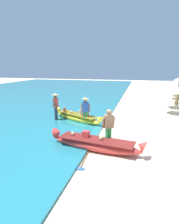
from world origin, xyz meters
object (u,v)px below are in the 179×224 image
(boat_yellow_midground, at_px, (77,117))
(person_vendor_assistant, at_px, (56,105))
(paddle, at_px, (83,162))
(person_tourist_customer, at_px, (109,127))
(person_vendor_hatted, at_px, (85,109))
(boat_red_foreground, at_px, (96,144))

(boat_yellow_midground, height_order, person_vendor_assistant, person_vendor_assistant)
(person_vendor_assistant, relative_size, paddle, 1.11)
(boat_yellow_midground, relative_size, person_tourist_customer, 2.16)
(boat_yellow_midground, height_order, paddle, boat_yellow_midground)
(person_vendor_hatted, xyz_separation_m, person_tourist_customer, (1.86, -2.98, -0.01))
(boat_yellow_midground, xyz_separation_m, paddle, (1.88, -4.98, -0.25))
(boat_yellow_midground, relative_size, person_vendor_assistant, 2.03)
(person_vendor_assistant, bearing_deg, person_vendor_hatted, -7.59)
(person_tourist_customer, bearing_deg, person_vendor_hatted, 121.93)
(boat_red_foreground, distance_m, boat_yellow_midground, 4.37)
(person_vendor_hatted, distance_m, person_tourist_customer, 3.51)
(person_tourist_customer, bearing_deg, person_vendor_assistant, 139.92)
(person_vendor_hatted, relative_size, person_tourist_customer, 1.00)
(boat_red_foreground, xyz_separation_m, boat_yellow_midground, (-2.08, 3.84, 0.00))
(boat_red_foreground, relative_size, person_vendor_hatted, 2.43)
(boat_yellow_midground, relative_size, paddle, 2.24)
(boat_yellow_midground, bearing_deg, person_vendor_assistant, -168.47)
(boat_red_foreground, bearing_deg, paddle, -100.10)
(person_vendor_hatted, xyz_separation_m, paddle, (1.19, -4.45, -0.95))
(person_vendor_hatted, bearing_deg, paddle, -75.06)
(boat_yellow_midground, xyz_separation_m, person_vendor_assistant, (-1.31, -0.27, 0.77))
(person_tourist_customer, height_order, person_vendor_assistant, person_vendor_assistant)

